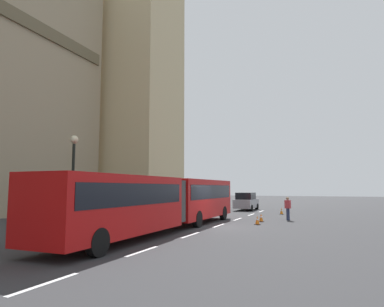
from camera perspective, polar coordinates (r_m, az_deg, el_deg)
The scene contains 9 objects.
ground_plane at distance 20.80m, azimuth 4.00°, elevation -12.42°, with size 160.00×160.00×0.00m, color #333335.
lane_centre_marking at distance 21.45m, azimuth 4.60°, elevation -12.20°, with size 29.80×0.16×0.01m.
articulated_bus at distance 18.81m, azimuth -4.70°, elevation -7.77°, with size 17.64×2.54×2.90m.
sedan_lead at distance 36.30m, azimuth 9.29°, elevation -8.10°, with size 4.40×1.86×1.85m.
traffic_cone_west at distance 22.35m, azimuth 11.12°, elevation -11.13°, with size 0.36×0.36×0.58m.
traffic_cone_middle at distance 24.30m, azimuth 11.75°, elevation -10.69°, with size 0.36×0.36×0.58m.
traffic_cone_east at distance 31.36m, azimuth 15.08°, elevation -9.50°, with size 0.36×0.36×0.58m.
street_lamp at distance 19.51m, azimuth -19.72°, elevation -3.53°, with size 0.44×0.44×5.27m.
pedestrian_near_cones at distance 25.78m, azimuth 16.09°, elevation -8.89°, with size 0.35×0.45×1.69m.
Camera 1 is at (-19.57, -6.64, 2.38)m, focal length 31.15 mm.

